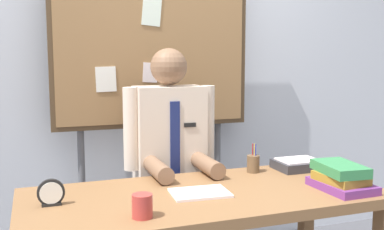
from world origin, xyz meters
name	(u,v)px	position (x,y,z in m)	size (l,w,h in m)	color
back_wall	(146,64)	(0.00, 1.12, 1.35)	(6.40, 0.08, 2.70)	silver
desk	(204,211)	(0.00, 0.00, 0.66)	(1.70, 0.75, 0.75)	brown
person	(170,179)	(0.00, 0.56, 0.68)	(0.55, 0.56, 1.45)	#2D2D33
bulletin_board	(153,46)	(0.00, 0.91, 1.46)	(1.30, 0.09, 2.04)	#4C3823
book_stack	(341,178)	(0.64, -0.18, 0.81)	(0.22, 0.30, 0.13)	#72337F
open_notebook	(200,193)	(-0.03, -0.02, 0.76)	(0.27, 0.19, 0.01)	silver
desk_clock	(51,194)	(-0.69, 0.04, 0.81)	(0.12, 0.04, 0.12)	black
coffee_mug	(142,206)	(-0.36, -0.23, 0.80)	(0.08, 0.08, 0.10)	#B23833
pen_holder	(253,163)	(0.40, 0.26, 0.80)	(0.07, 0.07, 0.16)	brown
paper_tray	(298,164)	(0.67, 0.23, 0.78)	(0.26, 0.20, 0.06)	#333338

